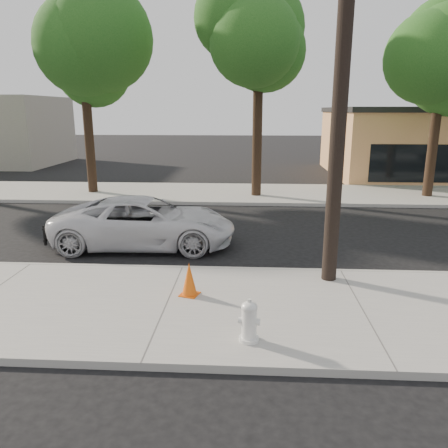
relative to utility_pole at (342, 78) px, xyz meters
The scene contains 10 objects.
ground 6.51m from the utility_pole, 143.13° to the left, with size 120.00×120.00×0.00m, color black.
near_sidewalk 6.07m from the utility_pole, 156.04° to the right, with size 90.00×4.40×0.15m, color gray.
far_sidewalk 12.64m from the utility_pole, 107.82° to the left, with size 90.00×5.00×0.15m, color gray.
curb_near 5.89m from the utility_pole, behind, with size 90.00×0.12×0.16m, color #9E9B93.
utility_pole is the anchor object (origin of this frame).
tree_b 14.37m from the utility_pole, 131.18° to the left, with size 4.34×4.20×8.45m.
tree_c 10.66m from the utility_pole, 97.63° to the left, with size 4.96×4.80×9.55m.
police_cruiser 6.97m from the utility_pole, 151.42° to the left, with size 2.50×5.41×1.50m, color silver.
fire_hydrant 5.49m from the utility_pole, 122.21° to the right, with size 0.39×0.35×0.73m.
traffic_cone 5.38m from the utility_pole, 160.50° to the right, with size 0.47×0.47×0.73m.
Camera 1 is at (1.69, -12.55, 4.05)m, focal length 35.00 mm.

